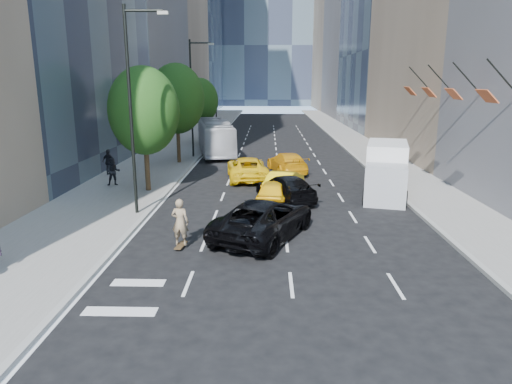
{
  "coord_description": "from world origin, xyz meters",
  "views": [
    {
      "loc": [
        0.19,
        -18.24,
        6.67
      ],
      "look_at": [
        -0.37,
        2.64,
        1.6
      ],
      "focal_mm": 32.0,
      "sensor_mm": 36.0,
      "label": 1
    }
  ],
  "objects_px": {
    "box_truck": "(386,169)",
    "black_sedan_mercedes": "(285,188)",
    "skateboarder": "(180,225)",
    "black_sedan_lincoln": "(264,219)",
    "city_bus": "(215,137)"
  },
  "relations": [
    {
      "from": "black_sedan_mercedes",
      "to": "city_bus",
      "type": "relative_size",
      "value": 0.44
    },
    {
      "from": "skateboarder",
      "to": "black_sedan_lincoln",
      "type": "height_order",
      "value": "skateboarder"
    },
    {
      "from": "box_truck",
      "to": "black_sedan_mercedes",
      "type": "bearing_deg",
      "value": -151.33
    },
    {
      "from": "black_sedan_lincoln",
      "to": "black_sedan_mercedes",
      "type": "relative_size",
      "value": 1.22
    },
    {
      "from": "black_sedan_mercedes",
      "to": "box_truck",
      "type": "bearing_deg",
      "value": 171.25
    },
    {
      "from": "city_bus",
      "to": "box_truck",
      "type": "relative_size",
      "value": 1.69
    },
    {
      "from": "skateboarder",
      "to": "city_bus",
      "type": "relative_size",
      "value": 0.17
    },
    {
      "from": "skateboarder",
      "to": "box_truck",
      "type": "bearing_deg",
      "value": -131.43
    },
    {
      "from": "skateboarder",
      "to": "black_sedan_mercedes",
      "type": "bearing_deg",
      "value": -113.13
    },
    {
      "from": "skateboarder",
      "to": "box_truck",
      "type": "height_order",
      "value": "box_truck"
    },
    {
      "from": "black_sedan_lincoln",
      "to": "city_bus",
      "type": "xyz_separation_m",
      "value": [
        -4.83,
        23.96,
        0.74
      ]
    },
    {
      "from": "skateboarder",
      "to": "black_sedan_lincoln",
      "type": "relative_size",
      "value": 0.32
    },
    {
      "from": "box_truck",
      "to": "black_sedan_lincoln",
      "type": "bearing_deg",
      "value": -117.99
    },
    {
      "from": "black_sedan_lincoln",
      "to": "city_bus",
      "type": "height_order",
      "value": "city_bus"
    },
    {
      "from": "black_sedan_lincoln",
      "to": "skateboarder",
      "type": "bearing_deg",
      "value": 46.67
    }
  ]
}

